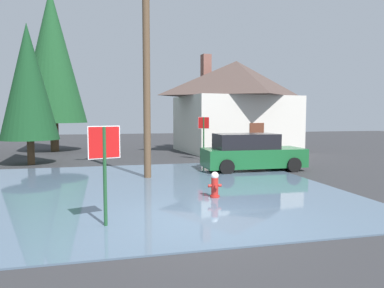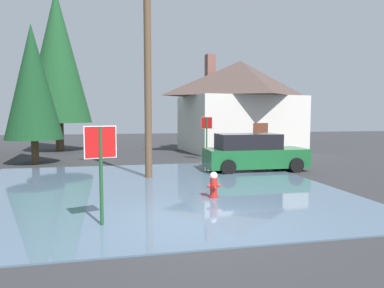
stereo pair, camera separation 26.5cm
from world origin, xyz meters
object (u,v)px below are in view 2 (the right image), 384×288
Objects in this scene: pine_tree_tall_left at (33,82)px; parked_car at (253,153)px; stop_sign_near at (101,155)px; fire_hydrant at (214,185)px; pine_tree_short_left at (57,57)px; stop_sign_far at (207,130)px; house at (240,104)px; utility_pole at (148,55)px.

parked_car is at bearing -22.87° from pine_tree_tall_left.
fire_hydrant is (3.14, 2.03, -1.21)m from stop_sign_near.
pine_tree_short_left is (-9.87, 10.88, 5.67)m from parked_car.
parked_car is 0.41× the size of pine_tree_short_left.
house is (3.57, 4.59, 1.55)m from stop_sign_far.
pine_tree_tall_left reaches higher than parked_car.
house reaches higher than fire_hydrant.
fire_hydrant is 0.18× the size of parked_car.
utility_pole is 6.29m from parked_car.
stop_sign_near is 18.72m from pine_tree_short_left.
house is at bearing 52.86° from utility_pole.
fire_hydrant is at bearing -52.74° from pine_tree_tall_left.
pine_tree_tall_left reaches higher than stop_sign_near.
pine_tree_tall_left is (-3.75, 11.08, 2.52)m from stop_sign_near.
parked_car is (6.31, 6.84, -0.81)m from stop_sign_near.
pine_tree_tall_left is (-10.06, 4.24, 3.33)m from parked_car.
stop_sign_near is at bearing -147.12° from fire_hydrant.
pine_tree_short_left is (-6.70, 15.69, 6.06)m from fire_hydrant.
fire_hydrant is 18.11m from pine_tree_short_left.
utility_pole reaches higher than parked_car.
parked_car is (-2.41, -8.49, -2.44)m from house.
stop_sign_near is 11.91m from stop_sign_far.
utility_pole is (1.55, 5.86, 3.17)m from stop_sign_near.
stop_sign_far reaches higher than parked_car.
pine_tree_short_left is at bearing 141.29° from stop_sign_far.
house is (7.17, 9.47, -1.55)m from utility_pole.
house is (8.72, 15.33, 1.63)m from stop_sign_near.
stop_sign_far is at bearing -2.22° from pine_tree_tall_left.
pine_tree_tall_left is (-6.89, 9.05, 3.73)m from fire_hydrant.
house is at bearing -11.02° from pine_tree_short_left.
house is at bearing 60.36° from stop_sign_near.
house is 1.91× the size of parked_car.
pine_tree_short_left reaches higher than stop_sign_far.
fire_hydrant is 9.03m from stop_sign_far.
house reaches higher than parked_car.
pine_tree_short_left is (-8.72, 6.99, 4.77)m from stop_sign_far.
stop_sign_near is 0.20× the size of pine_tree_short_left.
parked_car is 0.65× the size of pine_tree_tall_left.
utility_pole is at bearing 75.20° from stop_sign_near.
fire_hydrant is at bearing -103.03° from stop_sign_far.
stop_sign_far is at bearing -38.71° from pine_tree_short_left.
utility_pole is at bearing -66.70° from pine_tree_short_left.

